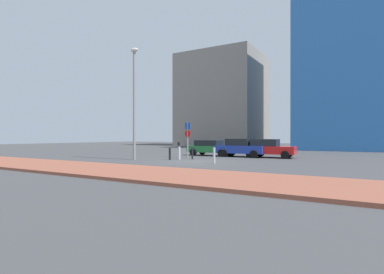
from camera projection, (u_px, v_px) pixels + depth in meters
name	position (u px, v px, depth m)	size (l,w,h in m)	color
ground_plane	(193.00, 162.00, 20.69)	(120.00, 120.00, 0.00)	#424244
sidewalk_brick	(120.00, 171.00, 14.46)	(40.00, 4.49, 0.14)	#93513D
parked_car_green	(212.00, 148.00, 27.03)	(4.57, 2.02, 1.42)	#237238
parked_car_blue	(240.00, 148.00, 25.54)	(4.29, 2.00, 1.57)	#1E389E
parked_car_red	(268.00, 148.00, 24.64)	(4.26, 2.24, 1.55)	red
parking_sign_post	(188.00, 135.00, 24.39)	(0.60, 0.14, 2.95)	gray
parking_meter	(179.00, 148.00, 23.99)	(0.18, 0.14, 1.32)	#4C4C51
street_lamp	(134.00, 95.00, 22.32)	(0.70, 0.36, 8.50)	gray
traffic_bollard_near	(192.00, 153.00, 22.82)	(0.13, 0.13, 0.91)	black
traffic_bollard_mid	(179.00, 153.00, 22.66)	(0.18, 0.18, 0.98)	#B7B7BC
traffic_bollard_far	(170.00, 154.00, 22.19)	(0.17, 0.17, 0.92)	black
traffic_bollard_edge	(214.00, 156.00, 19.22)	(0.15, 0.15, 1.05)	#B7B7BC
building_colorful_midrise	(362.00, 55.00, 41.03)	(15.74, 17.43, 26.26)	#3372BF
building_under_construction	(222.00, 101.00, 58.08)	(14.88, 13.31, 17.63)	gray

